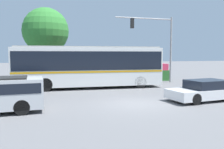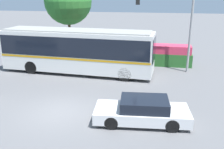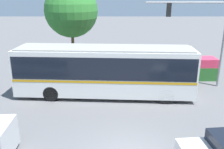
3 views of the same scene
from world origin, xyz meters
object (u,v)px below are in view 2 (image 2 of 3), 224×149
sedan_foreground (142,111)px  street_tree_left (68,1)px  traffic_light_pole (173,17)px  city_bus (77,49)px

sedan_foreground → street_tree_left: bearing=-64.1°
sedan_foreground → traffic_light_pole: traffic_light_pole is taller
city_bus → traffic_light_pole: (7.09, 1.80, 2.37)m
sedan_foreground → traffic_light_pole: bearing=-104.9°
city_bus → sedan_foreground: 9.18m
city_bus → street_tree_left: (-3.21, 7.28, 3.28)m
city_bus → street_tree_left: bearing=117.0°
traffic_light_pole → sedan_foreground: bearing=80.5°
sedan_foreground → traffic_light_pole: (1.50, 8.96, 3.69)m
city_bus → street_tree_left: street_tree_left is taller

